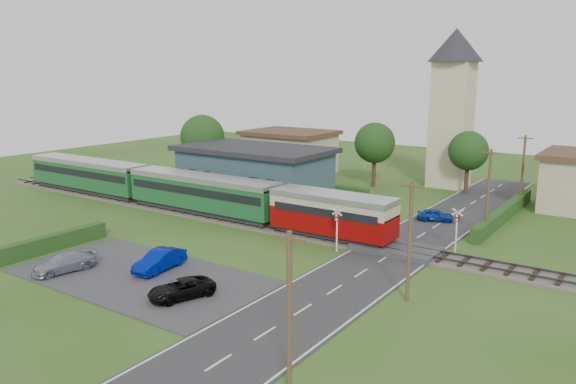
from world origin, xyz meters
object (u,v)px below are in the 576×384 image
Objects in this scene: car_park_silver at (64,263)px; car_park_dark at (181,289)px; crossing_signal_near at (337,223)px; car_on_road at (435,215)px; pedestrian_far at (186,190)px; equipment_hut at (160,181)px; station_building at (254,171)px; crossing_signal_far at (457,224)px; car_park_blue at (160,260)px; church_tower at (453,96)px; house_west at (290,152)px; pedestrian_near at (287,205)px; train at (178,188)px.

car_park_silver reaches higher than car_park_dark.
car_park_silver is (-12.55, -13.88, -1.47)m from crossing_signal_near.
crossing_signal_near reaches higher than car_park_silver.
car_on_road is (2.95, 12.33, -1.55)m from crossing_signal_near.
equipment_hut is at bearing 70.51° from pedestrian_far.
car_on_road is 30.45m from car_park_silver.
crossing_signal_near is at bearing -123.85° from pedestrian_far.
equipment_hut is 9.92m from station_building.
station_building reaches higher than crossing_signal_near.
car_park_blue is (-14.79, -14.95, -1.40)m from crossing_signal_far.
church_tower is at bearing 87.32° from car_park_silver.
equipment_hut reaches higher than car_park_blue.
house_west is (-5.00, 14.01, 0.10)m from station_building.
pedestrian_far is (-27.80, 0.76, -0.90)m from crossing_signal_far.
station_building is 4.88× the size of crossing_signal_near.
house_west is 3.30× the size of crossing_signal_far.
crossing_signal_far is at bearing 55.49° from car_park_silver.
equipment_hut is 0.14× the size of church_tower.
car_on_road is at bearing 119.46° from crossing_signal_far.
pedestrian_near is (16.26, -0.09, -0.37)m from equipment_hut.
pedestrian_near reaches higher than pedestrian_far.
equipment_hut is at bearing -144.08° from station_building.
crossing_signal_near is at bearing 59.97° from car_park_silver.
equipment_hut is 23.06m from car_park_blue.
house_west is 23.95m from pedestrian_near.
crossing_signal_far is at bearing -170.80° from car_on_road.
crossing_signal_far is at bearing 5.31° from train.
crossing_signal_near is 0.81× the size of car_park_blue.
crossing_signal_far is (31.60, -0.81, 0.39)m from equipment_hut.
train reaches higher than crossing_signal_far.
train is 3.88m from pedestrian_far.
car_park_blue is (-6.19, -38.56, -9.48)m from church_tower.
station_building is 0.91× the size of church_tower.
church_tower is at bearing -58.79° from pedestrian_far.
house_west is at bearing 81.38° from equipment_hut.
car_on_road is 13.03m from pedestrian_near.
pedestrian_far is (-20.60, 5.56, -0.90)m from crossing_signal_near.
house_west is 3.30× the size of crossing_signal_near.
pedestrian_far is at bearing 124.59° from car_park_silver.
station_building is at bearing -44.70° from pedestrian_near.
church_tower is 25.45m from pedestrian_near.
station_building is 23.37m from car_park_blue.
pedestrian_far is at bearing -125.71° from station_building.
crossing_signal_near is at bearing 136.62° from pedestrian_near.
car_on_road is 25.74m from car_park_dark.
church_tower is 4.37× the size of car_park_blue.
crossing_signal_far is 20.35m from car_park_dark.
house_west reaches higher than station_building.
crossing_signal_far is 15.37m from pedestrian_near.
car_on_road is 24.51m from pedestrian_far.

